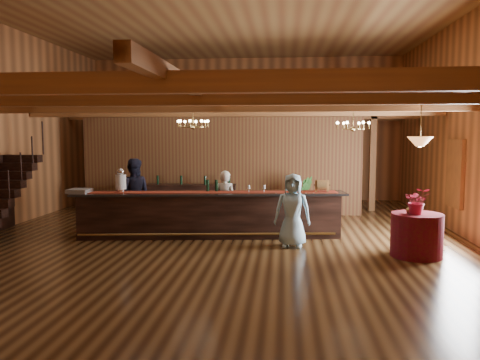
# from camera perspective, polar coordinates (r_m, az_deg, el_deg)

# --- Properties ---
(floor) EXTENTS (14.00, 14.00, 0.00)m
(floor) POSITION_cam_1_polar(r_m,az_deg,el_deg) (11.80, -2.35, -6.88)
(floor) COLOR brown
(floor) RESTS_ON ground
(ceiling) EXTENTS (14.00, 14.00, 0.00)m
(ceiling) POSITION_cam_1_polar(r_m,az_deg,el_deg) (11.90, -2.46, 19.95)
(ceiling) COLOR olive
(ceiling) RESTS_ON wall_back
(wall_back) EXTENTS (12.00, 0.10, 5.50)m
(wall_back) POSITION_cam_1_polar(r_m,az_deg,el_deg) (18.49, 0.57, 6.20)
(wall_back) COLOR #AF6938
(wall_back) RESTS_ON floor
(wall_front) EXTENTS (12.00, 0.10, 5.50)m
(wall_front) POSITION_cam_1_polar(r_m,az_deg,el_deg) (4.69, -14.22, 7.95)
(wall_front) COLOR #AF6938
(wall_front) RESTS_ON floor
(wall_right) EXTENTS (0.10, 14.00, 5.50)m
(wall_right) POSITION_cam_1_polar(r_m,az_deg,el_deg) (12.25, 26.79, 5.94)
(wall_right) COLOR #AF6938
(wall_right) RESTS_ON floor
(beam_grid) EXTENTS (11.90, 13.90, 0.39)m
(beam_grid) POSITION_cam_1_polar(r_m,az_deg,el_deg) (12.05, -2.08, 8.88)
(beam_grid) COLOR #A4632E
(beam_grid) RESTS_ON wall_left
(support_posts) EXTENTS (9.20, 10.20, 3.20)m
(support_posts) POSITION_cam_1_polar(r_m,az_deg,el_deg) (11.07, -2.73, 0.67)
(support_posts) COLOR #A4632E
(support_posts) RESTS_ON floor
(partition_wall) EXTENTS (9.00, 0.18, 3.10)m
(partition_wall) POSITION_cam_1_polar(r_m,az_deg,el_deg) (15.09, -2.46, 1.78)
(partition_wall) COLOR brown
(partition_wall) RESTS_ON floor
(window_right_back) EXTENTS (0.12, 1.05, 1.75)m
(window_right_back) POSITION_cam_1_polar(r_m,az_deg,el_deg) (13.21, 24.79, 0.74)
(window_right_back) COLOR white
(window_right_back) RESTS_ON wall_right
(backroom_boxes) EXTENTS (4.10, 0.60, 1.10)m
(backroom_boxes) POSITION_cam_1_polar(r_m,az_deg,el_deg) (17.14, -0.84, -1.19)
(backroom_boxes) COLOR #371E15
(backroom_boxes) RESTS_ON floor
(tasting_bar) EXTENTS (6.77, 1.65, 1.13)m
(tasting_bar) POSITION_cam_1_polar(r_m,az_deg,el_deg) (11.66, -3.67, -4.20)
(tasting_bar) COLOR #371E15
(tasting_bar) RESTS_ON floor
(beverage_dispenser) EXTENTS (0.26, 0.26, 0.60)m
(beverage_dispenser) POSITION_cam_1_polar(r_m,az_deg,el_deg) (11.89, -14.33, -0.09)
(beverage_dispenser) COLOR silver
(beverage_dispenser) RESTS_ON tasting_bar
(glass_rack_tray) EXTENTS (0.50, 0.50, 0.10)m
(glass_rack_tray) POSITION_cam_1_polar(r_m,az_deg,el_deg) (12.07, -18.99, -1.27)
(glass_rack_tray) COLOR gray
(glass_rack_tray) RESTS_ON tasting_bar
(raffle_drum) EXTENTS (0.34, 0.24, 0.30)m
(raffle_drum) POSITION_cam_1_polar(r_m,az_deg,el_deg) (11.73, 9.96, -0.62)
(raffle_drum) COLOR brown
(raffle_drum) RESTS_ON tasting_bar
(bar_bottle_0) EXTENTS (0.07, 0.07, 0.30)m
(bar_bottle_0) POSITION_cam_1_polar(r_m,az_deg,el_deg) (11.69, -3.96, -0.70)
(bar_bottle_0) COLOR black
(bar_bottle_0) RESTS_ON tasting_bar
(bar_bottle_1) EXTENTS (0.07, 0.07, 0.30)m
(bar_bottle_1) POSITION_cam_1_polar(r_m,az_deg,el_deg) (11.68, -2.89, -0.70)
(bar_bottle_1) COLOR black
(bar_bottle_1) RESTS_ON tasting_bar
(backbar_shelf) EXTENTS (3.47, 0.67, 0.97)m
(backbar_shelf) POSITION_cam_1_polar(r_m,az_deg,el_deg) (14.96, -7.15, -2.39)
(backbar_shelf) COLOR #371E15
(backbar_shelf) RESTS_ON floor
(round_table) EXTENTS (1.05, 1.05, 0.91)m
(round_table) POSITION_cam_1_polar(r_m,az_deg,el_deg) (10.48, 20.73, -6.30)
(round_table) COLOR #63031C
(round_table) RESTS_ON floor
(chandelier_left) EXTENTS (0.80, 0.80, 0.53)m
(chandelier_left) POSITION_cam_1_polar(r_m,az_deg,el_deg) (12.09, -5.74, 6.88)
(chandelier_left) COLOR #A28244
(chandelier_left) RESTS_ON beam_grid
(chandelier_right) EXTENTS (0.80, 0.80, 0.58)m
(chandelier_right) POSITION_cam_1_polar(r_m,az_deg,el_deg) (11.91, 13.63, 6.52)
(chandelier_right) COLOR #A28244
(chandelier_right) RESTS_ON beam_grid
(pendant_lamp) EXTENTS (0.52, 0.52, 0.90)m
(pendant_lamp) POSITION_cam_1_polar(r_m,az_deg,el_deg) (10.27, 21.10, 4.41)
(pendant_lamp) COLOR #A28244
(pendant_lamp) RESTS_ON beam_grid
(bartender) EXTENTS (0.65, 0.49, 1.62)m
(bartender) POSITION_cam_1_polar(r_m,az_deg,el_deg) (12.19, -1.83, -2.61)
(bartender) COLOR silver
(bartender) RESTS_ON floor
(staff_second) EXTENTS (1.04, 0.88, 1.90)m
(staff_second) POSITION_cam_1_polar(r_m,az_deg,el_deg) (12.96, -12.87, -1.63)
(staff_second) COLOR black
(staff_second) RESTS_ON floor
(guest) EXTENTS (0.87, 0.61, 1.67)m
(guest) POSITION_cam_1_polar(r_m,az_deg,el_deg) (10.64, 6.41, -3.70)
(guest) COLOR #99CBE2
(guest) RESTS_ON floor
(floor_plant) EXTENTS (0.89, 0.82, 1.30)m
(floor_plant) POSITION_cam_1_polar(r_m,az_deg,el_deg) (14.19, 7.52, -2.16)
(floor_plant) COLOR #1F4819
(floor_plant) RESTS_ON floor
(table_flowers) EXTENTS (0.55, 0.49, 0.56)m
(table_flowers) POSITION_cam_1_polar(r_m,az_deg,el_deg) (10.24, 20.80, -2.42)
(table_flowers) COLOR #A81B37
(table_flowers) RESTS_ON round_table
(table_vase) EXTENTS (0.18, 0.18, 0.31)m
(table_vase) POSITION_cam_1_polar(r_m,az_deg,el_deg) (10.33, 20.07, -3.03)
(table_vase) COLOR #A28244
(table_vase) RESTS_ON round_table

